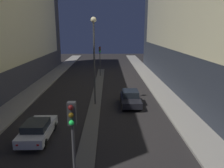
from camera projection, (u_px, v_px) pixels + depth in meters
median_strip at (96, 98)px, 24.47m from camera, size 1.16×36.31×0.12m
traffic_light_near at (73, 134)px, 8.38m from camera, size 0.32×0.42×4.75m
traffic_light_mid at (100, 55)px, 35.12m from camera, size 0.32×0.42×4.75m
street_lamp at (94, 46)px, 20.85m from camera, size 0.53×0.53×8.54m
car_left_lane at (38, 130)px, 15.21m from camera, size 1.81×4.16×1.39m
car_right_lane at (130, 98)px, 22.08m from camera, size 1.87×4.21×1.50m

